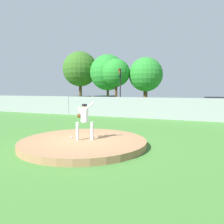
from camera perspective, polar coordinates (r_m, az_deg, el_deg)
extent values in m
plane|color=#427A33|center=(15.21, 3.91, -3.42)|extent=(80.00, 80.00, 0.00)
cube|color=#2B2B2D|center=(23.36, 10.49, -0.29)|extent=(44.00, 7.00, 0.01)
cylinder|color=#99704C|center=(9.78, -7.34, -7.80)|extent=(5.44, 5.44, 0.27)
cylinder|color=silver|center=(9.58, -8.86, -4.89)|extent=(0.13, 0.13, 0.78)
cylinder|color=silver|center=(9.60, -5.15, -4.83)|extent=(0.13, 0.13, 0.78)
cylinder|color=silver|center=(9.48, -7.05, -0.91)|extent=(0.32, 0.32, 0.55)
cylinder|color=silver|center=(9.36, -6.12, 1.31)|extent=(0.44, 0.31, 0.40)
cylinder|color=silver|center=(9.56, -8.00, -0.02)|extent=(0.29, 0.22, 0.46)
ellipsoid|color=#4C2D14|center=(9.68, -8.46, -0.96)|extent=(0.20, 0.12, 0.18)
sphere|color=tan|center=(9.45, -7.08, 1.34)|extent=(0.20, 0.20, 0.20)
cylinder|color=black|center=(9.44, -7.09, 1.77)|extent=(0.21, 0.21, 0.09)
sphere|color=white|center=(10.21, -10.40, -6.28)|extent=(0.07, 0.07, 0.07)
cube|color=gray|center=(18.92, 7.75, 1.06)|extent=(36.47, 0.03, 1.78)
cylinder|color=slate|center=(21.90, -11.07, 1.77)|extent=(0.07, 0.07, 1.88)
cube|color=silver|center=(24.96, -1.92, 1.75)|extent=(1.81, 4.75, 0.73)
cube|color=black|center=(24.92, -1.92, 3.41)|extent=(1.65, 2.62, 0.72)
cylinder|color=black|center=(26.33, -0.63, 1.17)|extent=(1.84, 0.65, 0.64)
cylinder|color=black|center=(23.66, -3.35, 0.64)|extent=(1.84, 0.65, 0.64)
cube|color=tan|center=(26.74, -7.96, 1.94)|extent=(1.75, 4.54, 0.71)
cube|color=black|center=(26.71, -7.98, 3.39)|extent=(1.60, 2.50, 0.64)
cylinder|color=black|center=(27.99, -6.51, 1.40)|extent=(1.79, 0.65, 0.64)
cylinder|color=black|center=(25.57, -9.52, 0.95)|extent=(1.79, 0.65, 0.64)
cube|color=#146066|center=(22.42, 24.65, 0.84)|extent=(1.98, 4.24, 0.77)
cube|color=black|center=(22.38, 24.72, 2.70)|extent=(1.74, 2.36, 0.69)
cylinder|color=black|center=(23.73, 24.32, 0.16)|extent=(1.85, 0.74, 0.64)
cylinder|color=black|center=(21.18, 24.93, -0.48)|extent=(1.85, 0.74, 0.64)
cone|color=orange|center=(23.83, 15.75, 0.38)|extent=(0.32, 0.32, 0.55)
cube|color=black|center=(23.85, 15.73, -0.25)|extent=(0.40, 0.40, 0.03)
cylinder|color=black|center=(28.72, 2.14, 5.97)|extent=(0.14, 0.14, 5.08)
cube|color=black|center=(28.63, 2.03, 10.16)|extent=(0.28, 0.24, 0.90)
sphere|color=red|center=(28.54, 1.95, 10.72)|extent=(0.18, 0.18, 0.18)
sphere|color=orange|center=(28.52, 1.94, 10.18)|extent=(0.18, 0.18, 0.18)
sphere|color=green|center=(28.50, 1.94, 9.64)|extent=(0.18, 0.18, 0.18)
cylinder|color=#4C331E|center=(37.50, -8.11, 4.90)|extent=(0.50, 0.50, 3.83)
sphere|color=#31621E|center=(37.65, -8.19, 10.87)|extent=(5.71, 5.71, 5.71)
cylinder|color=#4C331E|center=(35.40, -1.09, 4.37)|extent=(0.38, 0.38, 3.15)
sphere|color=#25802B|center=(35.49, -1.10, 10.10)|extent=(5.62, 5.62, 5.62)
cylinder|color=#4C331E|center=(32.30, 1.05, 4.52)|extent=(0.36, 0.36, 3.47)
sphere|color=#258429|center=(32.39, 1.06, 10.06)|extent=(3.98, 3.98, 3.98)
cylinder|color=#4C331E|center=(32.51, 8.57, 3.97)|extent=(0.58, 0.58, 2.90)
sphere|color=#267F2A|center=(32.57, 8.66, 9.52)|extent=(4.87, 4.87, 4.87)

